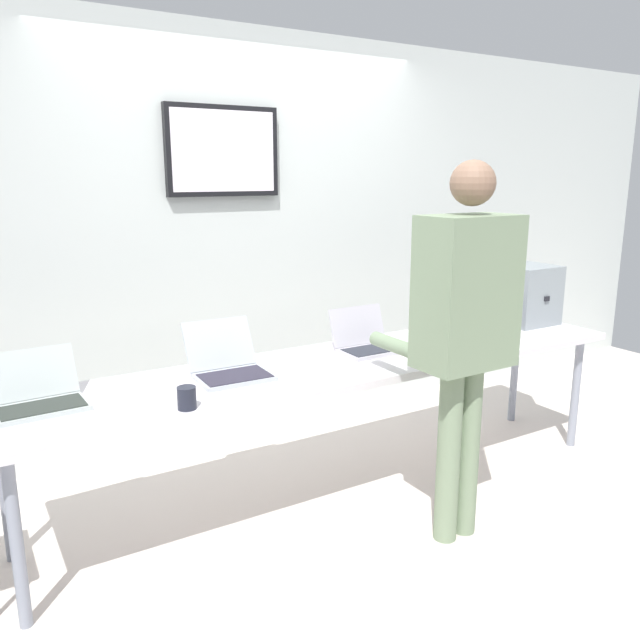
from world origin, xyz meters
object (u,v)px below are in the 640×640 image
object	(u,v)px
workbench	(341,369)
person	(464,318)
laptop_station_0	(38,395)
coffee_mug	(187,398)
laptop_station_2	(366,341)
laptop_station_3	(480,323)
equipment_box	(526,294)
laptop_station_1	(228,364)

from	to	relation	value
workbench	person	bearing A→B (deg)	-67.83
workbench	laptop_station_0	world-z (taller)	laptop_station_0
coffee_mug	laptop_station_2	bearing A→B (deg)	16.64
workbench	laptop_station_0	distance (m)	1.46
laptop_station_2	coffee_mug	size ratio (longest dim) A/B	3.59
coffee_mug	workbench	bearing A→B (deg)	15.09
workbench	laptop_station_3	bearing A→B (deg)	3.78
equipment_box	laptop_station_2	world-z (taller)	equipment_box
equipment_box	person	size ratio (longest dim) A/B	0.21
laptop_station_2	laptop_station_3	xyz separation A→B (m)	(0.84, -0.02, 0.00)
workbench	laptop_station_1	distance (m)	0.62
laptop_station_0	laptop_station_3	distance (m)	2.52
workbench	coffee_mug	distance (m)	0.96
workbench	coffee_mug	bearing A→B (deg)	-164.91
equipment_box	person	world-z (taller)	person
laptop_station_0	laptop_station_2	xyz separation A→B (m)	(1.68, -0.00, 0.00)
laptop_station_3	coffee_mug	bearing A→B (deg)	-170.86
equipment_box	laptop_station_3	size ratio (longest dim) A/B	0.96
equipment_box	laptop_station_0	xyz separation A→B (m)	(-2.95, -0.00, -0.14)
laptop_station_0	workbench	bearing A→B (deg)	-3.83
equipment_box	laptop_station_3	xyz separation A→B (m)	(-0.43, -0.03, -0.13)
laptop_station_3	workbench	bearing A→B (deg)	-176.22
workbench	laptop_station_2	xyz separation A→B (m)	(0.23, 0.09, 0.10)
laptop_station_0	laptop_station_2	bearing A→B (deg)	-0.09
laptop_station_0	equipment_box	bearing A→B (deg)	0.07
equipment_box	person	distance (m)	1.44
laptop_station_0	coffee_mug	distance (m)	0.63
laptop_station_3	coffee_mug	world-z (taller)	laptop_station_3
laptop_station_3	laptop_station_1	bearing A→B (deg)	179.74
person	workbench	bearing A→B (deg)	112.17
equipment_box	laptop_station_1	distance (m)	2.10
laptop_station_1	coffee_mug	xyz separation A→B (m)	(-0.32, -0.33, -0.01)
laptop_station_3	person	xyz separation A→B (m)	(-0.81, -0.69, 0.26)
workbench	person	xyz separation A→B (m)	(0.25, -0.62, 0.37)
person	coffee_mug	size ratio (longest dim) A/B	18.52
workbench	person	size ratio (longest dim) A/B	1.93
laptop_station_2	laptop_station_1	bearing A→B (deg)	-178.85
laptop_station_2	person	xyz separation A→B (m)	(0.03, -0.72, 0.27)
person	laptop_station_2	bearing A→B (deg)	92.19
coffee_mug	person	bearing A→B (deg)	-17.48
workbench	laptop_station_2	world-z (taller)	laptop_station_2
laptop_station_3	laptop_station_0	bearing A→B (deg)	179.38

